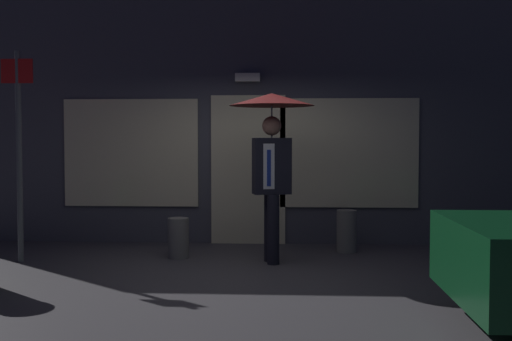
# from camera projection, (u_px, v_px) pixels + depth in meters

# --- Properties ---
(ground_plane) EXTENTS (18.00, 18.00, 0.00)m
(ground_plane) POSITION_uv_depth(u_px,v_px,m) (235.00, 275.00, 7.04)
(ground_plane) COLOR #423F44
(building_facade) EXTENTS (9.72, 0.48, 4.03)m
(building_facade) POSITION_uv_depth(u_px,v_px,m) (249.00, 110.00, 9.28)
(building_facade) COLOR #4C4C56
(building_facade) RESTS_ON ground
(person_with_umbrella) EXTENTS (1.06, 1.06, 2.12)m
(person_with_umbrella) POSITION_uv_depth(u_px,v_px,m) (272.00, 135.00, 7.68)
(person_with_umbrella) COLOR black
(person_with_umbrella) RESTS_ON ground
(street_sign_post) EXTENTS (0.40, 0.07, 2.64)m
(street_sign_post) POSITION_uv_depth(u_px,v_px,m) (19.00, 144.00, 7.72)
(street_sign_post) COLOR #595B60
(street_sign_post) RESTS_ON ground
(sidewalk_bollard) EXTENTS (0.27, 0.27, 0.58)m
(sidewalk_bollard) POSITION_uv_depth(u_px,v_px,m) (347.00, 231.00, 8.48)
(sidewalk_bollard) COLOR slate
(sidewalk_bollard) RESTS_ON ground
(sidewalk_bollard_2) EXTENTS (0.28, 0.28, 0.52)m
(sidewalk_bollard_2) POSITION_uv_depth(u_px,v_px,m) (178.00, 238.00, 8.08)
(sidewalk_bollard_2) COLOR slate
(sidewalk_bollard_2) RESTS_ON ground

